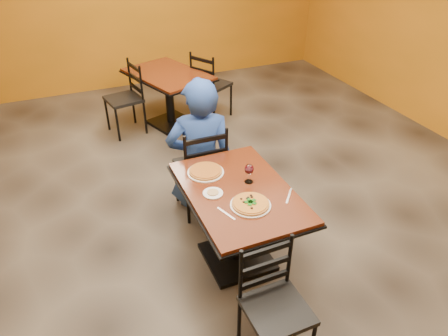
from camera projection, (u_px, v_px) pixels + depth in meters
name	position (u px, v px, depth m)	size (l,w,h in m)	color
floor	(216.00, 224.00, 4.09)	(7.00, 8.00, 0.01)	black
table_main	(238.00, 209.00, 3.41)	(0.83, 1.23, 0.75)	#62260F
table_second	(169.00, 87.00, 5.65)	(1.15, 1.38, 0.75)	#62260F
chair_main_near	(277.00, 311.00, 2.70)	(0.40, 0.40, 0.88)	black
chair_main_far	(200.00, 167.00, 4.07)	(0.44, 0.44, 0.97)	black
chair_second_left	(124.00, 100.00, 5.49)	(0.43, 0.43, 0.95)	black
chair_second_right	(212.00, 85.00, 5.89)	(0.44, 0.44, 0.97)	black
diner	(200.00, 145.00, 4.03)	(0.67, 0.44, 1.37)	#1B3F97
plate_main	(250.00, 205.00, 3.13)	(0.31, 0.31, 0.01)	white
pizza_main	(251.00, 203.00, 3.12)	(0.28, 0.28, 0.02)	#98200B
plate_far	(206.00, 172.00, 3.51)	(0.31, 0.31, 0.01)	white
pizza_far	(206.00, 171.00, 3.50)	(0.28, 0.28, 0.02)	#C07524
side_plate	(213.00, 193.00, 3.26)	(0.16, 0.16, 0.01)	white
dip	(213.00, 192.00, 3.25)	(0.09, 0.09, 0.01)	tan
wine_glass	(249.00, 173.00, 3.35)	(0.08, 0.08, 0.18)	white
fork	(226.00, 213.00, 3.05)	(0.01, 0.19, 0.00)	silver
knife	(289.00, 196.00, 3.24)	(0.01, 0.21, 0.00)	silver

